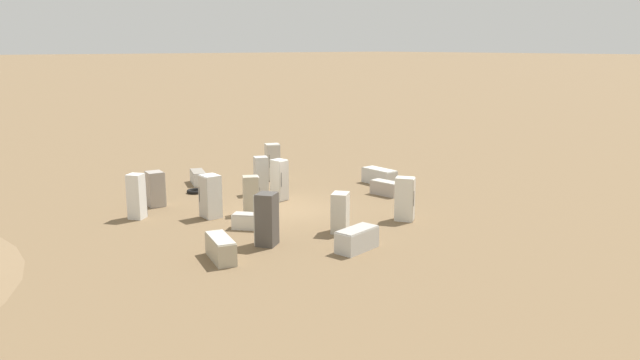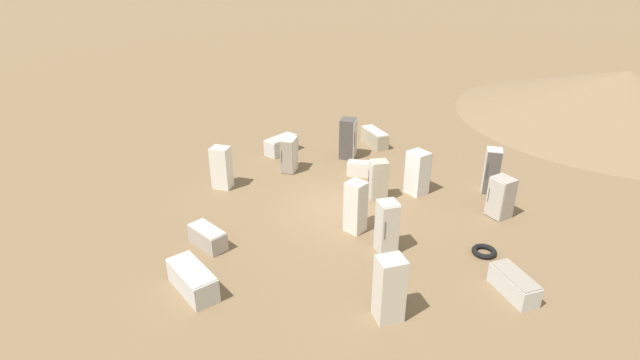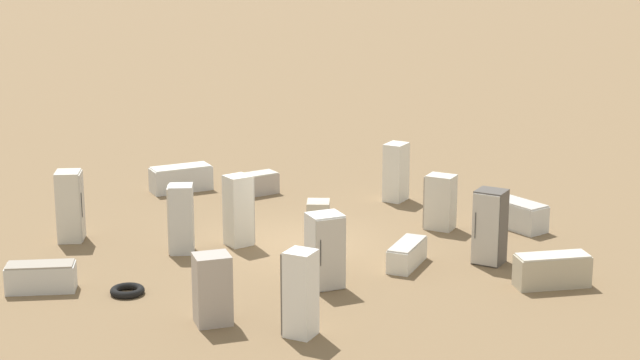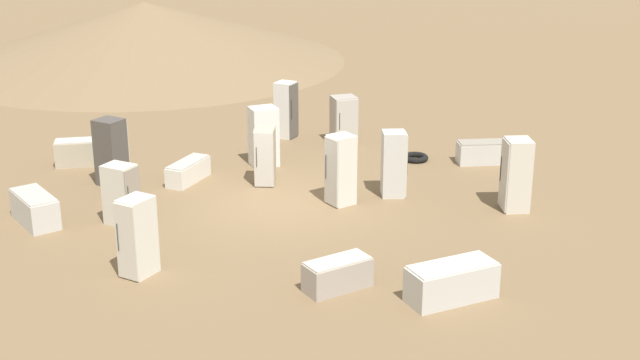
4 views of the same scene
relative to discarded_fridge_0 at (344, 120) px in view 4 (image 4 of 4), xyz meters
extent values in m
plane|color=brown|center=(4.23, -4.20, -0.77)|extent=(1000.00, 1000.00, 0.00)
cone|color=#7F6647|center=(-15.35, -2.24, 0.58)|extent=(18.14, 18.14, 2.70)
cube|color=#A89E93|center=(-0.02, 0.00, 0.00)|extent=(0.76, 0.84, 1.54)
cube|color=#BCB7AD|center=(0.32, -0.05, 0.00)|extent=(0.15, 0.72, 1.48)
cylinder|color=#2D2D2D|center=(0.32, -0.31, 0.08)|extent=(0.02, 0.02, 0.54)
cube|color=silver|center=(6.75, -8.47, 0.11)|extent=(0.86, 0.90, 1.77)
cube|color=beige|center=(6.96, -8.78, 0.11)|extent=(0.47, 0.33, 1.70)
cylinder|color=#2D2D2D|center=(6.81, -8.92, 0.20)|extent=(0.02, 0.02, 0.62)
cube|color=white|center=(0.95, -3.16, 0.12)|extent=(0.69, 0.80, 1.77)
cube|color=#BCB7AD|center=(0.60, -3.14, 0.12)|extent=(0.08, 0.74, 1.70)
cylinder|color=#2D2D2D|center=(0.59, -2.87, 0.21)|extent=(0.02, 0.02, 0.62)
cube|color=white|center=(-1.46, -1.39, 0.15)|extent=(0.80, 0.81, 1.85)
cube|color=#56514C|center=(-1.22, -1.21, 0.15)|extent=(0.37, 0.47, 1.77)
cylinder|color=#2D2D2D|center=(-1.07, -1.35, 0.25)|extent=(0.02, 0.02, 0.65)
cube|color=silver|center=(2.74, -10.04, -0.40)|extent=(1.73, 1.00, 0.73)
cube|color=#BCB7AD|center=(2.74, -10.04, -0.02)|extent=(1.66, 0.96, 0.04)
cube|color=silver|center=(10.73, -3.03, -0.40)|extent=(0.76, 1.88, 0.75)
cube|color=silver|center=(10.73, -3.03, 0.00)|extent=(0.73, 1.80, 0.04)
cube|color=silver|center=(1.36, -5.64, -0.49)|extent=(1.45, 1.56, 0.56)
cube|color=#BCB7AD|center=(1.36, -5.64, -0.19)|extent=(1.39, 1.49, 0.04)
cube|color=#B2A88E|center=(2.50, -3.75, 0.04)|extent=(0.81, 0.78, 1.62)
cube|color=#BCB7AD|center=(2.79, -3.91, 0.04)|extent=(0.29, 0.48, 1.55)
cylinder|color=#2D2D2D|center=(2.72, -4.10, 0.12)|extent=(0.02, 0.02, 0.57)
cube|color=#A89E93|center=(9.28, -4.92, -0.46)|extent=(0.78, 1.50, 0.63)
cube|color=beige|center=(9.28, -4.92, -0.12)|extent=(0.75, 1.44, 0.04)
cube|color=silver|center=(4.81, -2.55, 0.17)|extent=(0.67, 0.69, 1.88)
cube|color=#BCB7AD|center=(4.86, -2.87, 0.17)|extent=(0.56, 0.13, 1.80)
cylinder|color=#2D2D2D|center=(4.67, -2.94, 0.26)|extent=(0.02, 0.02, 0.66)
cube|color=silver|center=(4.86, -1.02, 0.13)|extent=(0.80, 0.79, 1.79)
cube|color=beige|center=(4.99, -0.72, 0.13)|extent=(0.56, 0.26, 1.72)
cylinder|color=#2D2D2D|center=(5.20, -0.78, 0.22)|extent=(0.02, 0.02, 0.63)
cube|color=#4C4742|center=(0.67, -7.62, 0.17)|extent=(0.95, 0.94, 1.88)
cube|color=#BCB7AD|center=(0.47, -7.33, 0.17)|extent=(0.59, 0.42, 1.80)
cylinder|color=#2D2D2D|center=(0.66, -7.17, 0.26)|extent=(0.02, 0.02, 0.66)
cube|color=#B2A88E|center=(-1.41, -7.94, -0.40)|extent=(1.06, 1.84, 0.74)
cube|color=beige|center=(-1.41, -7.94, -0.01)|extent=(1.02, 1.77, 0.04)
cube|color=beige|center=(3.66, -8.09, -0.01)|extent=(0.94, 0.91, 1.53)
cube|color=gray|center=(3.98, -7.86, -0.01)|extent=(0.36, 0.47, 1.46)
cylinder|color=#2D2D2D|center=(4.12, -8.01, 0.07)|extent=(0.02, 0.02, 0.53)
cube|color=silver|center=(3.62, 2.86, -0.46)|extent=(1.14, 1.70, 0.63)
cube|color=gray|center=(3.62, 2.86, -0.12)|extent=(1.09, 1.63, 0.04)
cube|color=beige|center=(7.15, 1.31, 0.18)|extent=(0.89, 0.84, 1.90)
cube|color=#BCB7AD|center=(7.03, 1.00, 0.18)|extent=(0.65, 0.29, 1.82)
cylinder|color=#2D2D2D|center=(6.79, 1.06, 0.27)|extent=(0.02, 0.02, 0.66)
torus|color=black|center=(2.51, 1.14, -0.68)|extent=(0.79, 0.79, 0.17)
camera|label=1|loc=(-11.23, -25.11, 6.14)|focal=35.00mm
camera|label=2|loc=(15.19, 8.37, 8.46)|focal=28.00mm
camera|label=3|loc=(-20.19, 7.48, 7.90)|focal=60.00mm
camera|label=4|loc=(24.38, -12.61, 7.62)|focal=50.00mm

